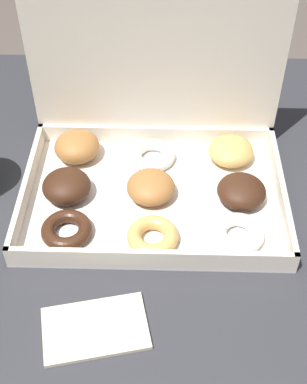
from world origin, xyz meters
The scene contains 3 objects.
dining_table centered at (0.00, 0.00, 0.61)m, with size 1.04×1.02×0.70m.
donut_box centered at (0.04, 0.12, 0.76)m, with size 0.40×0.29×0.29m.
paper_napkin centered at (-0.03, -0.15, 0.71)m, with size 0.15×0.11×0.01m.
Camera 1 is at (0.06, -0.51, 1.31)m, focal length 50.00 mm.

